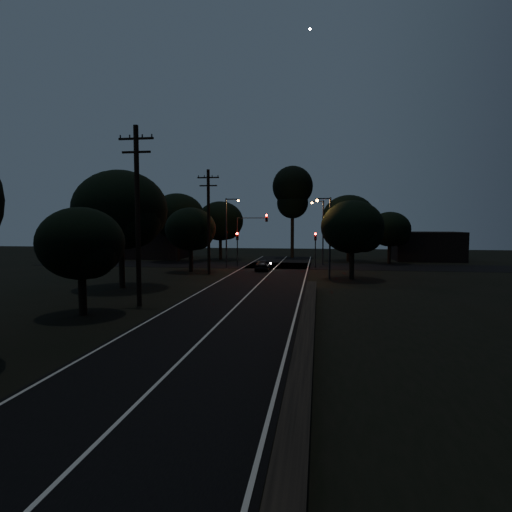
% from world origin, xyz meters
% --- Properties ---
extents(ground, '(160.00, 160.00, 0.00)m').
position_xyz_m(ground, '(0.00, 0.00, 0.00)').
color(ground, black).
extents(road_surface, '(60.00, 70.00, 0.03)m').
position_xyz_m(road_surface, '(0.00, 31.12, 0.01)').
color(road_surface, black).
rests_on(road_surface, ground).
extents(retaining_wall, '(6.93, 26.00, 1.60)m').
position_xyz_m(retaining_wall, '(7.74, 3.00, 0.62)').
color(retaining_wall, black).
rests_on(retaining_wall, ground).
extents(utility_pole_mid, '(2.20, 0.30, 11.00)m').
position_xyz_m(utility_pole_mid, '(-6.00, 15.00, 5.74)').
color(utility_pole_mid, black).
rests_on(utility_pole_mid, ground).
extents(utility_pole_far, '(2.20, 0.30, 10.50)m').
position_xyz_m(utility_pole_far, '(-6.00, 32.00, 5.48)').
color(utility_pole_far, black).
rests_on(utility_pole_far, ground).
extents(tree_left_b, '(4.71, 4.71, 5.99)m').
position_xyz_m(tree_left_b, '(-7.83, 11.90, 3.88)').
color(tree_left_b, black).
rests_on(tree_left_b, ground).
extents(tree_left_c, '(7.35, 7.35, 9.29)m').
position_xyz_m(tree_left_c, '(-10.24, 21.85, 6.01)').
color(tree_left_c, black).
rests_on(tree_left_c, ground).
extents(tree_left_d, '(5.39, 5.39, 6.83)m').
position_xyz_m(tree_left_d, '(-8.31, 33.89, 4.43)').
color(tree_left_d, black).
rests_on(tree_left_d, ground).
extents(tree_far_nw, '(6.58, 6.58, 8.33)m').
position_xyz_m(tree_far_nw, '(-8.77, 49.87, 5.40)').
color(tree_far_nw, black).
rests_on(tree_far_nw, ground).
extents(tree_far_w, '(7.24, 7.24, 9.24)m').
position_xyz_m(tree_far_w, '(-13.74, 45.85, 6.00)').
color(tree_far_w, black).
rests_on(tree_far_w, ground).
extents(tree_far_ne, '(7.16, 7.16, 9.06)m').
position_xyz_m(tree_far_ne, '(9.25, 49.86, 5.86)').
color(tree_far_ne, black).
rests_on(tree_far_ne, ground).
extents(tree_far_e, '(5.25, 5.25, 6.67)m').
position_xyz_m(tree_far_e, '(14.19, 46.89, 4.32)').
color(tree_far_e, black).
rests_on(tree_far_e, ground).
extents(tree_right_a, '(5.69, 5.69, 7.24)m').
position_xyz_m(tree_right_a, '(8.20, 29.88, 4.69)').
color(tree_right_a, black).
rests_on(tree_right_a, ground).
extents(tall_pine, '(6.07, 6.07, 13.81)m').
position_xyz_m(tall_pine, '(1.00, 55.00, 9.95)').
color(tall_pine, black).
rests_on(tall_pine, ground).
extents(building_left, '(10.00, 8.00, 4.40)m').
position_xyz_m(building_left, '(-20.00, 52.00, 2.20)').
color(building_left, black).
rests_on(building_left, ground).
extents(building_right, '(9.00, 7.00, 4.00)m').
position_xyz_m(building_right, '(20.00, 53.00, 2.00)').
color(building_right, black).
rests_on(building_right, ground).
extents(signal_left, '(0.28, 0.35, 4.10)m').
position_xyz_m(signal_left, '(-4.60, 39.99, 2.84)').
color(signal_left, black).
rests_on(signal_left, ground).
extents(signal_right, '(0.28, 0.35, 4.10)m').
position_xyz_m(signal_right, '(4.60, 39.99, 2.84)').
color(signal_right, black).
rests_on(signal_right, ground).
extents(signal_mast, '(3.70, 0.35, 6.25)m').
position_xyz_m(signal_mast, '(-2.91, 39.99, 4.34)').
color(signal_mast, black).
rests_on(signal_mast, ground).
extents(streetlight_a, '(1.66, 0.26, 8.00)m').
position_xyz_m(streetlight_a, '(-5.31, 38.00, 4.64)').
color(streetlight_a, black).
rests_on(streetlight_a, ground).
extents(streetlight_b, '(1.66, 0.26, 8.00)m').
position_xyz_m(streetlight_b, '(5.31, 44.00, 4.64)').
color(streetlight_b, black).
rests_on(streetlight_b, ground).
extents(streetlight_c, '(1.46, 0.26, 7.50)m').
position_xyz_m(streetlight_c, '(5.83, 30.00, 4.35)').
color(streetlight_c, black).
rests_on(streetlight_c, ground).
extents(car, '(1.55, 3.72, 1.26)m').
position_xyz_m(car, '(-1.02, 36.16, 0.63)').
color(car, black).
rests_on(car, ground).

